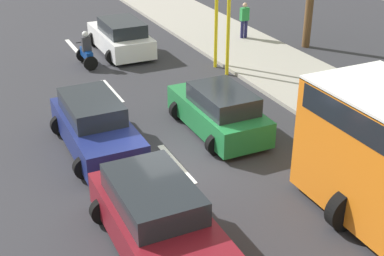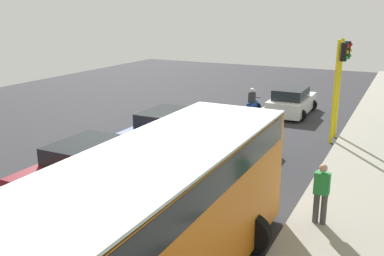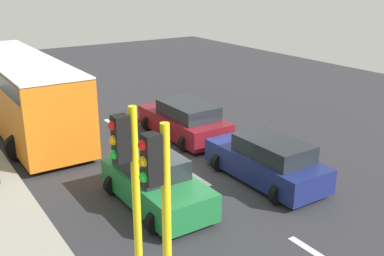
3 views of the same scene
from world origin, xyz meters
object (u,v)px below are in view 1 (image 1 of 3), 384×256
(car_maroon, at_px, (158,220))
(motorcycle, at_px, (86,51))
(car_dark_blue, at_px, (95,126))
(pedestrian_by_tree, at_px, (244,19))
(traffic_light_corner, at_px, (231,2))
(car_green, at_px, (219,111))
(car_white, at_px, (121,37))

(car_maroon, bearing_deg, motorcycle, 81.92)
(car_dark_blue, height_order, pedestrian_by_tree, pedestrian_by_tree)
(car_maroon, relative_size, motorcycle, 2.94)
(car_dark_blue, relative_size, traffic_light_corner, 0.97)
(car_maroon, xyz_separation_m, pedestrian_by_tree, (9.55, 12.56, 0.35))
(motorcycle, xyz_separation_m, traffic_light_corner, (4.93, -3.43, 2.29))
(motorcycle, distance_m, traffic_light_corner, 6.43)
(pedestrian_by_tree, bearing_deg, car_green, -125.03)
(car_green, distance_m, car_maroon, 5.89)
(car_green, height_order, car_maroon, same)
(car_white, bearing_deg, car_green, -88.59)
(car_green, bearing_deg, traffic_light_corner, 57.28)
(pedestrian_by_tree, xyz_separation_m, traffic_light_corner, (-2.87, -3.73, 1.87))
(car_green, xyz_separation_m, car_dark_blue, (-3.80, 0.62, 0.00))
(motorcycle, bearing_deg, traffic_light_corner, -34.85)
(car_green, height_order, motorcycle, motorcycle)
(car_white, relative_size, traffic_light_corner, 0.94)
(car_maroon, relative_size, car_white, 1.06)
(car_white, relative_size, motorcycle, 2.76)
(car_maroon, bearing_deg, car_green, 49.09)
(car_white, xyz_separation_m, traffic_light_corner, (3.03, -4.57, 2.22))
(car_white, relative_size, car_dark_blue, 0.97)
(car_green, height_order, traffic_light_corner, traffic_light_corner)
(car_green, distance_m, pedestrian_by_tree, 9.91)
(car_maroon, relative_size, car_dark_blue, 1.03)
(car_dark_blue, relative_size, pedestrian_by_tree, 2.57)
(car_dark_blue, relative_size, motorcycle, 2.84)
(car_maroon, xyz_separation_m, car_white, (3.64, 13.40, -0.00))
(motorcycle, xyz_separation_m, pedestrian_by_tree, (7.80, 0.30, 0.42))
(car_green, relative_size, pedestrian_by_tree, 2.39)
(traffic_light_corner, bearing_deg, motorcycle, 145.15)
(car_white, height_order, motorcycle, motorcycle)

